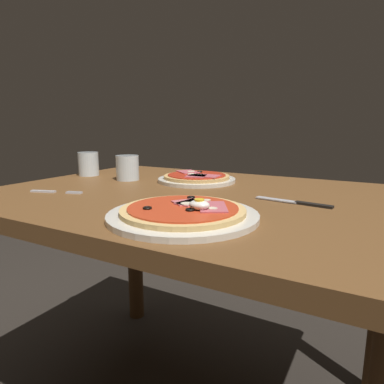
{
  "coord_description": "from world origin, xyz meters",
  "views": [
    {
      "loc": [
        0.47,
        -0.84,
        0.94
      ],
      "look_at": [
        0.07,
        -0.12,
        0.77
      ],
      "focal_mm": 31.89,
      "sensor_mm": 36.0,
      "label": 1
    }
  ],
  "objects_px": {
    "pizza_foreground": "(183,213)",
    "dining_table": "(191,230)",
    "pizza_across_left": "(197,178)",
    "fork": "(52,192)",
    "knife": "(298,203)",
    "water_glass_far": "(128,169)",
    "water_glass_near": "(89,165)"
  },
  "relations": [
    {
      "from": "dining_table",
      "to": "pizza_across_left",
      "type": "bearing_deg",
      "value": 113.81
    },
    {
      "from": "pizza_across_left",
      "to": "water_glass_near",
      "type": "height_order",
      "value": "water_glass_near"
    },
    {
      "from": "dining_table",
      "to": "water_glass_far",
      "type": "relative_size",
      "value": 13.41
    },
    {
      "from": "pizza_across_left",
      "to": "knife",
      "type": "height_order",
      "value": "pizza_across_left"
    },
    {
      "from": "pizza_foreground",
      "to": "water_glass_far",
      "type": "bearing_deg",
      "value": 141.92
    },
    {
      "from": "pizza_foreground",
      "to": "water_glass_far",
      "type": "xyz_separation_m",
      "value": [
        -0.43,
        0.33,
        0.03
      ]
    },
    {
      "from": "knife",
      "to": "dining_table",
      "type": "bearing_deg",
      "value": -179.33
    },
    {
      "from": "dining_table",
      "to": "water_glass_near",
      "type": "distance_m",
      "value": 0.54
    },
    {
      "from": "pizza_foreground",
      "to": "knife",
      "type": "height_order",
      "value": "pizza_foreground"
    },
    {
      "from": "water_glass_near",
      "to": "fork",
      "type": "bearing_deg",
      "value": -62.11
    },
    {
      "from": "pizza_across_left",
      "to": "knife",
      "type": "xyz_separation_m",
      "value": [
        0.38,
        -0.17,
        -0.01
      ]
    },
    {
      "from": "pizza_foreground",
      "to": "fork",
      "type": "xyz_separation_m",
      "value": [
        -0.47,
        0.05,
        -0.01
      ]
    },
    {
      "from": "water_glass_near",
      "to": "water_glass_far",
      "type": "relative_size",
      "value": 1.03
    },
    {
      "from": "fork",
      "to": "pizza_foreground",
      "type": "bearing_deg",
      "value": -6.09
    },
    {
      "from": "dining_table",
      "to": "water_glass_far",
      "type": "xyz_separation_m",
      "value": [
        -0.31,
        0.09,
        0.15
      ]
    },
    {
      "from": "fork",
      "to": "dining_table",
      "type": "bearing_deg",
      "value": 29.53
    },
    {
      "from": "water_glass_near",
      "to": "knife",
      "type": "xyz_separation_m",
      "value": [
        0.81,
        -0.09,
        -0.04
      ]
    },
    {
      "from": "water_glass_near",
      "to": "water_glass_far",
      "type": "distance_m",
      "value": 0.2
    },
    {
      "from": "pizza_foreground",
      "to": "water_glass_near",
      "type": "xyz_separation_m",
      "value": [
        -0.63,
        0.35,
        0.03
      ]
    },
    {
      "from": "pizza_foreground",
      "to": "fork",
      "type": "bearing_deg",
      "value": 173.91
    },
    {
      "from": "pizza_across_left",
      "to": "water_glass_far",
      "type": "height_order",
      "value": "water_glass_far"
    },
    {
      "from": "pizza_across_left",
      "to": "water_glass_far",
      "type": "bearing_deg",
      "value": -159.52
    },
    {
      "from": "pizza_across_left",
      "to": "fork",
      "type": "height_order",
      "value": "pizza_across_left"
    },
    {
      "from": "pizza_foreground",
      "to": "knife",
      "type": "bearing_deg",
      "value": 54.37
    },
    {
      "from": "water_glass_near",
      "to": "knife",
      "type": "height_order",
      "value": "water_glass_near"
    },
    {
      "from": "pizza_foreground",
      "to": "dining_table",
      "type": "bearing_deg",
      "value": 115.9
    },
    {
      "from": "water_glass_near",
      "to": "fork",
      "type": "xyz_separation_m",
      "value": [
        0.16,
        -0.29,
        -0.04
      ]
    },
    {
      "from": "dining_table",
      "to": "knife",
      "type": "height_order",
      "value": "knife"
    },
    {
      "from": "water_glass_far",
      "to": "fork",
      "type": "distance_m",
      "value": 0.29
    },
    {
      "from": "pizza_foreground",
      "to": "pizza_across_left",
      "type": "bearing_deg",
      "value": 115.06
    },
    {
      "from": "water_glass_near",
      "to": "knife",
      "type": "bearing_deg",
      "value": -6.57
    },
    {
      "from": "pizza_across_left",
      "to": "water_glass_near",
      "type": "xyz_separation_m",
      "value": [
        -0.43,
        -0.08,
        0.03
      ]
    }
  ]
}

